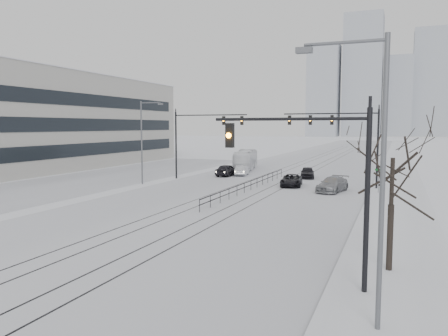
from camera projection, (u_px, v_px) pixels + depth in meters
road at (309, 165)px, 70.82m from camera, size 22.00×260.00×0.02m
sidewalk_east at (398, 168)px, 65.82m from camera, size 5.00×260.00×0.16m
curb at (381, 167)px, 66.73m from camera, size 0.10×260.00×0.12m
parking_strip at (113, 176)px, 55.12m from camera, size 14.00×60.00×0.03m
tram_rails at (277, 179)px, 52.34m from camera, size 5.30×180.00×0.01m
office_building at (5, 121)px, 61.09m from camera, size 20.20×62.20×14.11m
skyline at (386, 86)px, 263.42m from camera, size 96.00×48.00×72.00m
traffic_mast_near at (323, 173)px, 16.49m from camera, size 6.10×0.37×7.00m
traffic_mast_ne at (343, 132)px, 44.15m from camera, size 9.60×0.37×8.00m
traffic_mast_nw at (198, 132)px, 51.26m from camera, size 9.10×0.37×8.00m
street_light_east at (372, 164)px, 12.95m from camera, size 2.73×0.25×9.00m
street_light_west at (144, 136)px, 47.12m from camera, size 2.73×0.25×9.00m
bare_tree at (392, 170)px, 18.38m from camera, size 4.40×4.40×6.10m
median_fence at (251, 185)px, 43.05m from camera, size 0.06×24.00×1.00m
street_sign at (379, 177)px, 40.43m from camera, size 0.70×0.06×2.40m
sedan_sb_inner at (227, 170)px, 55.39m from camera, size 1.84×4.41×1.49m
sedan_sb_outer at (242, 170)px, 56.00m from camera, size 1.99×4.06×1.28m
sedan_nb_front at (291, 180)px, 45.89m from camera, size 2.69×4.74×1.25m
sedan_nb_right at (332, 185)px, 42.02m from camera, size 2.94×5.20×1.42m
sedan_nb_far at (307, 173)px, 53.08m from camera, size 2.33×4.24×1.36m
box_truck at (246, 160)px, 63.89m from camera, size 4.33×10.33×2.80m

